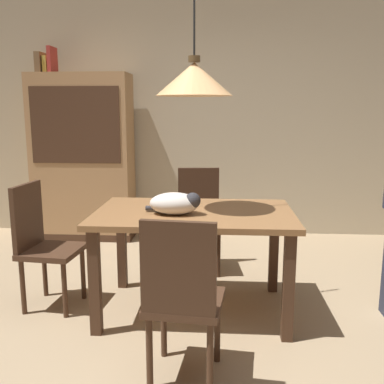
# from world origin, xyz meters

# --- Properties ---
(ground) EXTENTS (10.00, 10.00, 0.00)m
(ground) POSITION_xyz_m (0.00, 0.00, 0.00)
(ground) COLOR tan
(back_wall) EXTENTS (6.40, 0.10, 2.90)m
(back_wall) POSITION_xyz_m (0.00, 2.65, 1.45)
(back_wall) COLOR beige
(back_wall) RESTS_ON ground
(dining_table) EXTENTS (1.40, 0.90, 0.75)m
(dining_table) POSITION_xyz_m (0.05, 0.50, 0.65)
(dining_table) COLOR olive
(dining_table) RESTS_ON ground
(chair_near_front) EXTENTS (0.44, 0.44, 0.93)m
(chair_near_front) POSITION_xyz_m (0.04, -0.38, 0.51)
(chair_near_front) COLOR #472D1E
(chair_near_front) RESTS_ON ground
(chair_left_side) EXTENTS (0.44, 0.44, 0.93)m
(chair_left_side) POSITION_xyz_m (-1.08, 0.51, 0.51)
(chair_left_side) COLOR #472D1E
(chair_left_side) RESTS_ON ground
(chair_far_back) EXTENTS (0.44, 0.44, 0.93)m
(chair_far_back) POSITION_xyz_m (0.04, 1.38, 0.51)
(chair_far_back) COLOR #472D1E
(chair_far_back) RESTS_ON ground
(cat_sleeping) EXTENTS (0.39, 0.22, 0.16)m
(cat_sleeping) POSITION_xyz_m (-0.07, 0.40, 0.83)
(cat_sleeping) COLOR silver
(cat_sleeping) RESTS_ON dining_table
(pendant_lamp) EXTENTS (0.52, 0.52, 1.30)m
(pendant_lamp) POSITION_xyz_m (0.05, 0.50, 1.66)
(pendant_lamp) COLOR #E0A86B
(hutch_bookcase) EXTENTS (1.12, 0.45, 1.85)m
(hutch_bookcase) POSITION_xyz_m (-1.33, 2.32, 0.89)
(hutch_bookcase) COLOR tan
(hutch_bookcase) RESTS_ON ground
(book_brown_thick) EXTENTS (0.06, 0.24, 0.22)m
(book_brown_thick) POSITION_xyz_m (-1.74, 2.32, 1.96)
(book_brown_thick) COLOR brown
(book_brown_thick) RESTS_ON hutch_bookcase
(book_yellow_short) EXTENTS (0.04, 0.20, 0.18)m
(book_yellow_short) POSITION_xyz_m (-1.67, 2.32, 1.94)
(book_yellow_short) COLOR gold
(book_yellow_short) RESTS_ON hutch_bookcase
(book_red_tall) EXTENTS (0.04, 0.22, 0.28)m
(book_red_tall) POSITION_xyz_m (-1.62, 2.32, 1.99)
(book_red_tall) COLOR #B73833
(book_red_tall) RESTS_ON hutch_bookcase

